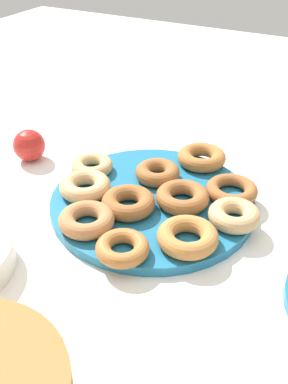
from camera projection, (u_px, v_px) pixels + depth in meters
name	position (u px, v px, depth m)	size (l,w,h in m)	color
ground_plane	(152.00, 206.00, 0.80)	(2.40, 2.40, 0.00)	white
donut_plate	(152.00, 202.00, 0.79)	(0.35, 0.35, 0.02)	#1E6B93
donut_0	(202.00, 157.00, 0.88)	(0.09, 0.09, 0.03)	#AD6B33
donut_1	(232.00, 190.00, 0.79)	(0.09, 0.09, 0.02)	#995B2D
donut_2	(182.00, 197.00, 0.76)	(0.09, 0.09, 0.03)	#995B2D
donut_3	(85.00, 186.00, 0.79)	(0.09, 0.09, 0.03)	tan
donut_4	(87.00, 220.00, 0.71)	(0.09, 0.09, 0.03)	#B27547
donut_5	(92.00, 166.00, 0.85)	(0.08, 0.08, 0.02)	tan
donut_6	(233.00, 217.00, 0.72)	(0.08, 0.08, 0.03)	tan
donut_7	(157.00, 173.00, 0.83)	(0.08, 0.08, 0.03)	#995B2D
donut_8	(188.00, 237.00, 0.68)	(0.09, 0.09, 0.03)	#BC7A3D
donut_9	(128.00, 203.00, 0.75)	(0.09, 0.09, 0.03)	#995B2D
donut_10	(122.00, 248.00, 0.66)	(0.08, 0.08, 0.02)	#AD6B33
apple	(29.00, 145.00, 0.91)	(0.06, 0.06, 0.06)	red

